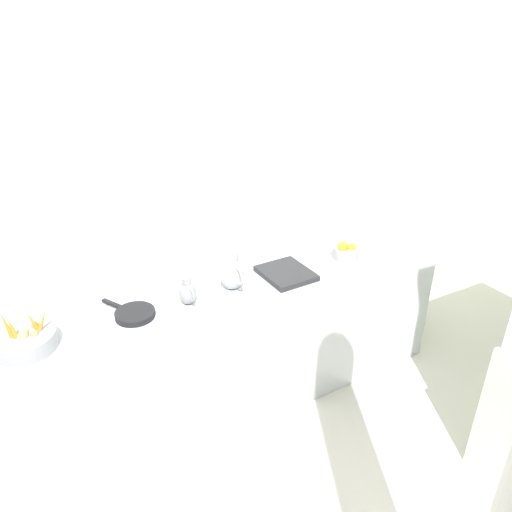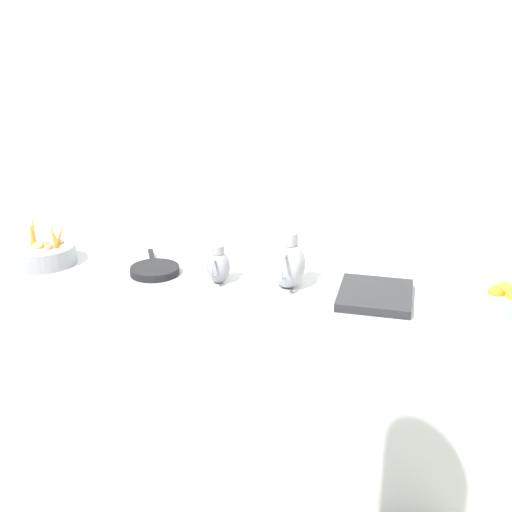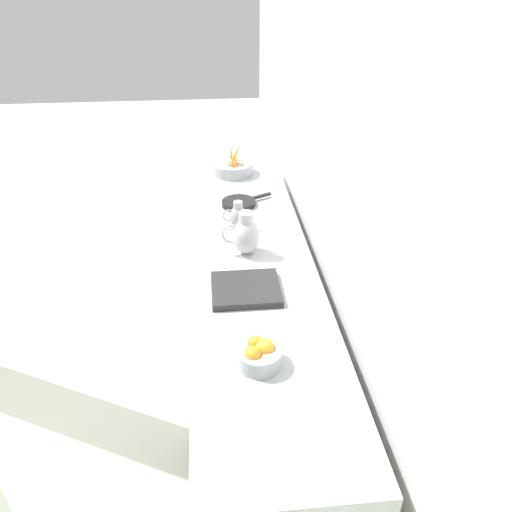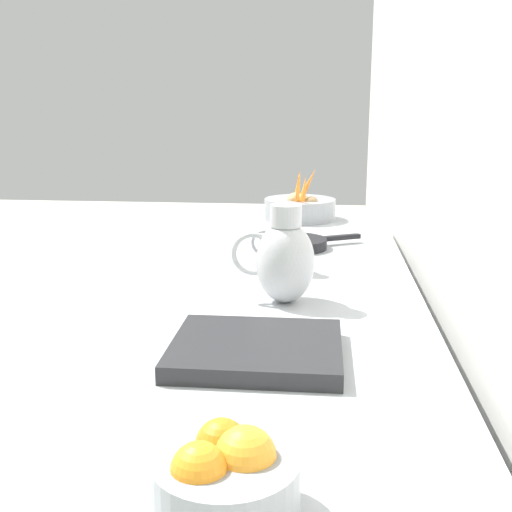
{
  "view_description": "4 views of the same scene",
  "coord_description": "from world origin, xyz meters",
  "px_view_note": "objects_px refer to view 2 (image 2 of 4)",
  "views": [
    {
      "loc": [
        0.81,
        -1.14,
        2.42
      ],
      "look_at": [
        -1.43,
        0.18,
        1.11
      ],
      "focal_mm": 33.38,
      "sensor_mm": 36.0,
      "label": 1
    },
    {
      "loc": [
        1.04,
        0.53,
        2.01
      ],
      "look_at": [
        -1.33,
        -0.07,
        1.1
      ],
      "focal_mm": 44.82,
      "sensor_mm": 36.0,
      "label": 2
    },
    {
      "loc": [
        -1.3,
        2.41,
        2.33
      ],
      "look_at": [
        -1.51,
        0.29,
        1.04
      ],
      "focal_mm": 34.47,
      "sensor_mm": 36.0,
      "label": 3
    },
    {
      "loc": [
        -1.57,
        1.63,
        1.41
      ],
      "look_at": [
        -1.43,
        0.27,
        1.08
      ],
      "focal_mm": 45.69,
      "sensor_mm": 36.0,
      "label": 4
    }
  ],
  "objects_px": {
    "orange_bowl": "(505,299)",
    "metal_pitcher_short": "(218,266)",
    "metal_pitcher_tall": "(288,263)",
    "skillet_on_counter": "(155,270)",
    "vegetable_colander": "(43,253)"
  },
  "relations": [
    {
      "from": "vegetable_colander",
      "to": "metal_pitcher_tall",
      "type": "xyz_separation_m",
      "value": [
        -0.0,
        1.19,
        0.06
      ]
    },
    {
      "from": "orange_bowl",
      "to": "skillet_on_counter",
      "type": "height_order",
      "value": "orange_bowl"
    },
    {
      "from": "metal_pitcher_short",
      "to": "skillet_on_counter",
      "type": "height_order",
      "value": "metal_pitcher_short"
    },
    {
      "from": "orange_bowl",
      "to": "metal_pitcher_tall",
      "type": "relative_size",
      "value": 0.73
    },
    {
      "from": "vegetable_colander",
      "to": "metal_pitcher_tall",
      "type": "bearing_deg",
      "value": 90.06
    },
    {
      "from": "orange_bowl",
      "to": "skillet_on_counter",
      "type": "xyz_separation_m",
      "value": [
        -0.03,
        -1.51,
        -0.03
      ]
    },
    {
      "from": "metal_pitcher_tall",
      "to": "skillet_on_counter",
      "type": "height_order",
      "value": "metal_pitcher_tall"
    },
    {
      "from": "orange_bowl",
      "to": "metal_pitcher_short",
      "type": "height_order",
      "value": "metal_pitcher_short"
    },
    {
      "from": "vegetable_colander",
      "to": "skillet_on_counter",
      "type": "relative_size",
      "value": 0.88
    },
    {
      "from": "metal_pitcher_tall",
      "to": "metal_pitcher_short",
      "type": "relative_size",
      "value": 1.44
    },
    {
      "from": "metal_pitcher_short",
      "to": "vegetable_colander",
      "type": "bearing_deg",
      "value": -91.49
    },
    {
      "from": "metal_pitcher_short",
      "to": "orange_bowl",
      "type": "bearing_deg",
      "value": 90.2
    },
    {
      "from": "vegetable_colander",
      "to": "metal_pitcher_short",
      "type": "distance_m",
      "value": 0.88
    },
    {
      "from": "orange_bowl",
      "to": "metal_pitcher_short",
      "type": "bearing_deg",
      "value": -89.8
    },
    {
      "from": "metal_pitcher_tall",
      "to": "orange_bowl",
      "type": "bearing_deg",
      "value": 88.7
    }
  ]
}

